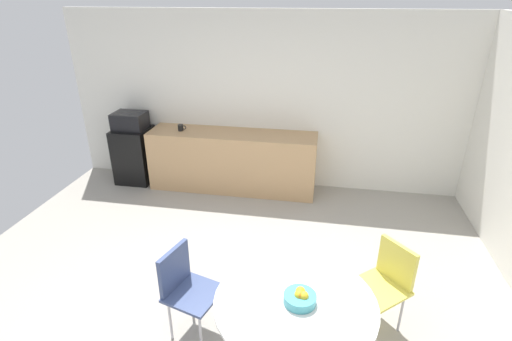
# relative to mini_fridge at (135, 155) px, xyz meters

# --- Properties ---
(ground_plane) EXTENTS (6.00, 6.00, 0.00)m
(ground_plane) POSITION_rel_mini_fridge_xyz_m (2.01, -2.65, -0.44)
(ground_plane) COLOR #9E998E
(wall_back) EXTENTS (6.00, 0.10, 2.60)m
(wall_back) POSITION_rel_mini_fridge_xyz_m (2.01, 0.35, 0.86)
(wall_back) COLOR white
(wall_back) RESTS_ON ground_plane
(counter_block) EXTENTS (2.51, 0.60, 0.90)m
(counter_block) POSITION_rel_mini_fridge_xyz_m (1.61, 0.00, 0.01)
(counter_block) COLOR tan
(counter_block) RESTS_ON ground_plane
(mini_fridge) EXTENTS (0.54, 0.54, 0.87)m
(mini_fridge) POSITION_rel_mini_fridge_xyz_m (0.00, 0.00, 0.00)
(mini_fridge) COLOR black
(mini_fridge) RESTS_ON ground_plane
(microwave) EXTENTS (0.48, 0.38, 0.26)m
(microwave) POSITION_rel_mini_fridge_xyz_m (0.00, 0.00, 0.57)
(microwave) COLOR black
(microwave) RESTS_ON mini_fridge
(round_table) EXTENTS (1.19, 1.19, 0.75)m
(round_table) POSITION_rel_mini_fridge_xyz_m (2.82, -3.10, 0.19)
(round_table) COLOR silver
(round_table) RESTS_ON ground_plane
(chair_yellow) EXTENTS (0.59, 0.59, 0.83)m
(chair_yellow) POSITION_rel_mini_fridge_xyz_m (3.58, -2.43, 0.09)
(chair_yellow) COLOR silver
(chair_yellow) RESTS_ON ground_plane
(chair_navy) EXTENTS (0.52, 0.52, 0.83)m
(chair_navy) POSITION_rel_mini_fridge_xyz_m (1.84, -2.81, 0.09)
(chair_navy) COLOR silver
(chair_navy) RESTS_ON ground_plane
(fruit_bowl) EXTENTS (0.24, 0.24, 0.11)m
(fruit_bowl) POSITION_rel_mini_fridge_xyz_m (2.85, -3.11, 0.36)
(fruit_bowl) COLOR teal
(fruit_bowl) RESTS_ON round_table
(mug_white) EXTENTS (0.13, 0.08, 0.09)m
(mug_white) POSITION_rel_mini_fridge_xyz_m (0.82, -0.02, 0.51)
(mug_white) COLOR black
(mug_white) RESTS_ON counter_block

